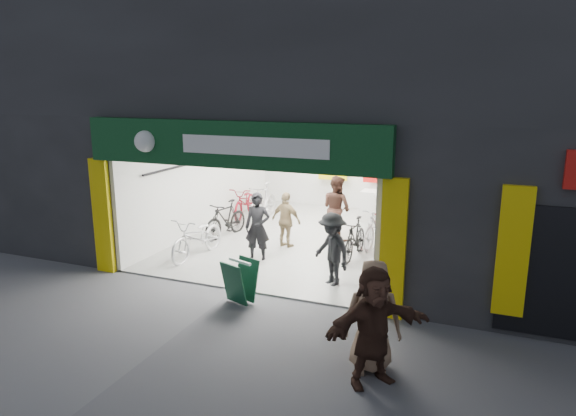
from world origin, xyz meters
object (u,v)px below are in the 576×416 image
Objects in this scene: sandwich_board at (240,280)px; bike_right_front at (355,239)px; bike_left_front at (198,237)px; pedestrian_near at (372,316)px.

bike_right_front is at bearing 86.97° from sandwich_board.
bike_right_front reaches higher than sandwich_board.
bike_left_front is 3.86m from bike_right_front.
sandwich_board is (2.21, -2.05, -0.06)m from bike_left_front.
sandwich_board is (-2.92, 1.45, -0.39)m from pedestrian_near.
bike_right_front is 3.72m from sandwich_board.
pedestrian_near reaches higher than sandwich_board.
bike_left_front is at bearing 156.13° from sandwich_board.
pedestrian_near is at bearing -70.85° from bike_right_front.
pedestrian_near is at bearing -30.27° from bike_left_front.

